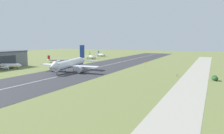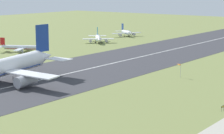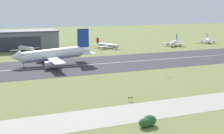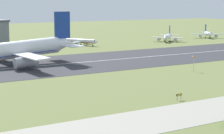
% 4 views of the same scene
% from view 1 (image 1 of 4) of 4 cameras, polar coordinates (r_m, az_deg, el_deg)
% --- Properties ---
extents(ground_plane, '(729.92, 729.92, 0.00)m').
position_cam_1_polar(ground_plane, '(160.21, 10.67, -1.64)').
color(ground_plane, olive).
extents(runway_strip, '(489.92, 51.02, 0.06)m').
position_cam_1_polar(runway_strip, '(180.62, -5.87, -0.58)').
color(runway_strip, '#333338').
rests_on(runway_strip, ground_plane).
extents(runway_centreline, '(440.93, 0.70, 0.01)m').
position_cam_1_polar(runway_centreline, '(180.61, -5.87, -0.57)').
color(runway_centreline, silver).
rests_on(runway_centreline, runway_strip).
extents(taxiway_road, '(367.44, 16.08, 0.05)m').
position_cam_1_polar(taxiway_road, '(155.73, 21.03, -2.22)').
color(taxiway_road, '#A8A393').
rests_on(taxiway_road, ground_plane).
extents(airplane_landing, '(45.99, 48.46, 19.83)m').
position_cam_1_polar(airplane_landing, '(167.35, -11.05, 0.72)').
color(airplane_landing, white).
rests_on(airplane_landing, ground_plane).
extents(airplane_parked_west, '(20.59, 19.78, 9.11)m').
position_cam_1_polar(airplane_parked_west, '(283.70, -5.50, 2.72)').
color(airplane_parked_west, white).
rests_on(airplane_parked_west, ground_plane).
extents(airplane_parked_centre, '(19.37, 18.10, 8.58)m').
position_cam_1_polar(airplane_parked_centre, '(320.42, -2.90, 3.22)').
color(airplane_parked_centre, silver).
rests_on(airplane_parked_centre, ground_plane).
extents(airplane_parked_east, '(22.03, 24.69, 10.04)m').
position_cam_1_polar(airplane_parked_east, '(199.83, -25.55, 0.34)').
color(airplane_parked_east, white).
rests_on(airplane_parked_east, ground_plane).
extents(airplane_parked_far_east, '(19.98, 23.44, 7.60)m').
position_cam_1_polar(airplane_parked_far_east, '(243.06, -13.80, 1.75)').
color(airplane_parked_far_east, silver).
rests_on(airplane_parked_far_east, ground_plane).
extents(shrub_clump, '(5.55, 3.69, 2.98)m').
position_cam_1_polar(shrub_clump, '(142.98, 25.29, -2.67)').
color(shrub_clump, '#285628').
rests_on(shrub_clump, ground_plane).
extents(windsock_pole, '(1.44, 2.55, 5.25)m').
position_cam_1_polar(windsock_pole, '(189.40, 8.46, 1.15)').
color(windsock_pole, '#B7B7BC').
rests_on(windsock_pole, ground_plane).
extents(runway_sign, '(1.71, 0.13, 1.54)m').
position_cam_1_polar(runway_sign, '(149.74, 16.63, -1.95)').
color(runway_sign, '#4C4C51').
rests_on(runway_sign, ground_plane).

